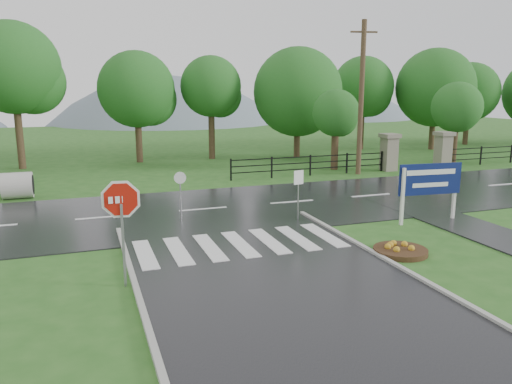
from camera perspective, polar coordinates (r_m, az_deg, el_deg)
name	(u,v)px	position (r m, az deg, el deg)	size (l,w,h in m)	color
ground	(306,310)	(11.77, 5.78, -13.26)	(120.00, 120.00, 0.00)	#295C1E
main_road	(203,210)	(20.75, -6.05, -2.07)	(90.00, 8.00, 0.04)	black
walkway	(474,229)	(19.55, 23.67, -3.91)	(2.20, 11.00, 0.04)	#27272A
crosswalk	(240,244)	(16.09, -1.85, -5.94)	(6.50, 2.80, 0.02)	silver
pillar_west	(389,151)	(31.31, 14.97, 4.52)	(1.00, 1.00, 2.24)	gray
pillar_east	(443,149)	(33.73, 20.61, 4.66)	(1.00, 1.00, 2.24)	gray
fence_west	(310,163)	(28.75, 6.23, 3.31)	(9.58, 0.08, 1.20)	black
hills	(142,225)	(77.80, -12.85, -3.69)	(102.00, 48.00, 48.00)	slate
treeline	(169,162)	(34.43, -9.92, 3.40)	(83.20, 5.20, 10.00)	#1B5A1C
stop_sign	(121,209)	(12.79, -15.14, -1.94)	(1.29, 0.20, 2.93)	#939399
estate_billboard	(430,182)	(19.60, 19.27, 1.08)	(2.55, 0.30, 2.23)	silver
flower_bed	(400,250)	(15.94, 16.17, -6.36)	(1.63, 1.63, 0.33)	#332111
reg_sign_small	(298,185)	(18.72, 4.88, 0.81)	(0.43, 0.12, 1.95)	#939399
reg_sign_round	(180,190)	(18.75, -8.64, 0.25)	(0.44, 0.14, 1.92)	#939399
utility_pole_east	(361,98)	(29.36, 11.93, 10.49)	(1.52, 0.41, 8.64)	#473523
entrance_tree_left	(336,113)	(30.88, 9.12, 8.85)	(2.84, 2.84, 4.88)	#3D2B1C
entrance_tree_right	(457,108)	(36.05, 21.97, 8.94)	(3.32, 3.32, 5.34)	#3D2B1C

